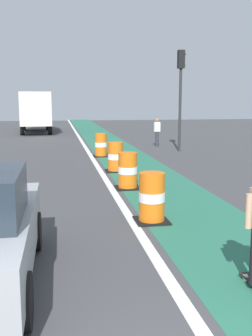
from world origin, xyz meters
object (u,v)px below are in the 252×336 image
object	(u,v)px
traffic_barrel_back	(115,157)
pedestrian_crossing	(157,131)
traffic_light_corner	(181,83)
traffic_barrel_front	(152,198)
traffic_barrel_mid	(128,171)
traffic_barrel_far	(101,145)
delivery_truck_down_block	(35,110)

from	to	relation	value
traffic_barrel_back	pedestrian_crossing	distance (m)	8.38
traffic_barrel_back	traffic_light_corner	xyz separation A→B (m)	(4.16, 5.41, 2.97)
traffic_barrel_front	traffic_barrel_mid	world-z (taller)	same
traffic_barrel_mid	traffic_light_corner	world-z (taller)	traffic_light_corner
traffic_barrel_back	traffic_light_corner	bearing A→B (deg)	52.47
traffic_barrel_front	traffic_light_corner	world-z (taller)	traffic_light_corner
traffic_barrel_front	traffic_barrel_back	distance (m)	6.34
traffic_barrel_mid	traffic_barrel_front	bearing A→B (deg)	-91.18
traffic_barrel_front	pedestrian_crossing	xyz separation A→B (m)	(3.64, 13.94, 0.33)
traffic_light_corner	traffic_barrel_far	bearing A→B (deg)	-162.76
traffic_barrel_back	delivery_truck_down_block	bearing A→B (deg)	101.26
traffic_barrel_front	delivery_truck_down_block	bearing A→B (deg)	98.18
delivery_truck_down_block	traffic_light_corner	bearing A→B (deg)	-59.58
traffic_barrel_mid	pedestrian_crossing	world-z (taller)	pedestrian_crossing
traffic_barrel_mid	traffic_barrel_far	world-z (taller)	same
delivery_truck_down_block	traffic_barrel_far	bearing A→B (deg)	-76.08
traffic_barrel_mid	traffic_barrel_far	distance (m)	7.05
traffic_barrel_front	traffic_barrel_mid	bearing A→B (deg)	88.82
pedestrian_crossing	delivery_truck_down_block	bearing A→B (deg)	122.76
traffic_barrel_front	traffic_barrel_back	bearing A→B (deg)	88.79
delivery_truck_down_block	pedestrian_crossing	distance (m)	13.46
traffic_barrel_back	pedestrian_crossing	bearing A→B (deg)	65.23
traffic_barrel_mid	traffic_barrel_far	size ratio (longest dim) A/B	1.00
traffic_barrel_mid	delivery_truck_down_block	world-z (taller)	delivery_truck_down_block
traffic_barrel_mid	traffic_light_corner	distance (m)	9.83
traffic_barrel_far	traffic_light_corner	xyz separation A→B (m)	(4.25, 1.32, 2.97)
delivery_truck_down_block	traffic_barrel_back	bearing A→B (deg)	-78.74
traffic_barrel_back	traffic_barrel_far	world-z (taller)	same
traffic_barrel_mid	delivery_truck_down_block	xyz separation A→B (m)	(-3.70, 21.85, 1.31)
traffic_barrel_front	traffic_light_corner	size ratio (longest dim) A/B	0.21
traffic_barrel_front	traffic_barrel_far	size ratio (longest dim) A/B	1.00
traffic_barrel_back	traffic_light_corner	world-z (taller)	traffic_light_corner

